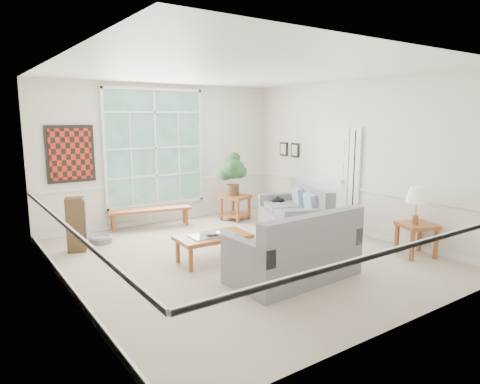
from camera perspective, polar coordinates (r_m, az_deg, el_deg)
name	(u,v)px	position (r m, az deg, el deg)	size (l,w,h in m)	color
floor	(242,256)	(7.25, 0.25, -8.55)	(5.50, 6.00, 0.01)	#AD9F8E
ceiling	(242,71)	(6.91, 0.27, 15.81)	(5.50, 6.00, 0.02)	white
wall_back	(163,154)	(9.52, -10.18, 4.99)	(5.50, 0.02, 3.00)	silver
wall_front	(406,194)	(4.80, 21.24, -0.21)	(5.50, 0.02, 3.00)	silver
wall_left	(63,181)	(5.81, -22.56, 1.35)	(0.02, 6.00, 3.00)	silver
wall_right	(356,158)	(8.78, 15.17, 4.40)	(0.02, 6.00, 3.00)	silver
window_back	(155,148)	(9.39, -11.22, 5.81)	(2.30, 0.08, 2.40)	white
entry_door	(331,177)	(9.20, 12.04, 1.94)	(0.08, 0.90, 2.10)	white
door_sidelight	(355,176)	(8.77, 15.05, 2.10)	(0.08, 0.26, 1.90)	white
wall_art	(70,154)	(8.84, -21.67, 4.73)	(0.90, 0.06, 1.10)	maroon
wall_frame_near	(295,150)	(9.96, 7.31, 5.56)	(0.04, 0.26, 0.32)	black
wall_frame_far	(283,149)	(10.26, 5.81, 5.72)	(0.04, 0.26, 0.32)	black
loveseat_right	(293,211)	(8.43, 7.08, -2.47)	(0.94, 1.82, 0.99)	slate
loveseat_front	(294,244)	(6.18, 7.17, -6.94)	(1.87, 0.97, 1.01)	slate
coffee_table	(213,248)	(6.93, -3.59, -7.50)	(1.17, 0.64, 0.44)	brown
pewter_bowl	(212,233)	(6.83, -3.78, -5.53)	(0.30, 0.30, 0.07)	#9C9CA1
window_bench	(150,218)	(9.21, -11.86, -3.43)	(1.71, 0.33, 0.40)	brown
end_table	(235,208)	(9.66, -0.64, -2.09)	(0.57, 0.57, 0.57)	brown
houseplant	(233,174)	(9.55, -0.98, 2.45)	(0.57, 0.57, 0.97)	#244E2B
side_table	(416,240)	(7.75, 22.42, -5.89)	(0.54, 0.54, 0.56)	brown
table_lamp	(416,206)	(7.59, 22.45, -1.68)	(0.36, 0.36, 0.62)	white
pet_bed	(101,239)	(8.38, -18.09, -6.00)	(0.44, 0.44, 0.13)	slate
floor_speaker	(76,225)	(7.87, -21.04, -4.09)	(0.30, 0.23, 0.95)	#412E1B
cat	(278,201)	(8.98, 5.11, -1.14)	(0.30, 0.21, 0.14)	black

